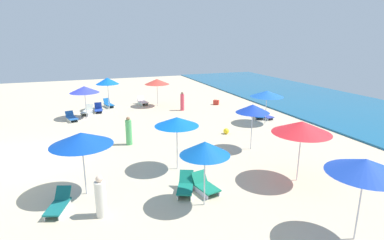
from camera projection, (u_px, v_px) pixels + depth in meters
ground_plane at (37, 158)px, 16.09m from camera, size 60.00×60.00×0.00m
ocean at (377, 117)px, 24.12m from camera, size 60.00×12.12×0.12m
umbrella_0 at (177, 122)px, 14.23m from camera, size 2.06×2.06×2.55m
umbrella_1 at (267, 94)px, 21.99m from camera, size 2.33×2.33×2.38m
lounge_chair_1_0 at (265, 116)px, 23.74m from camera, size 1.46×0.84×0.61m
lounge_chair_1_1 at (259, 115)px, 23.84m from camera, size 1.41×1.14×0.65m
umbrella_2 at (81, 139)px, 11.88m from camera, size 2.40×2.40×2.59m
lounge_chair_2_0 at (59, 204)px, 11.24m from camera, size 1.52×0.99×0.68m
umbrella_3 at (205, 148)px, 11.09m from camera, size 1.84×1.84×2.52m
lounge_chair_3_0 at (205, 186)px, 12.59m from camera, size 1.37×0.89×0.71m
lounge_chair_3_1 at (185, 186)px, 12.50m from camera, size 1.49×1.10×0.73m
umbrella_4 at (84, 89)px, 23.33m from camera, size 2.19×2.19×2.48m
lounge_chair_4_0 at (87, 111)px, 24.90m from camera, size 1.55×1.06×0.75m
lounge_chair_4_1 at (72, 118)px, 23.15m from camera, size 1.56×0.96×0.63m
umbrella_5 at (157, 82)px, 27.42m from camera, size 2.20×2.20×2.44m
lounge_chair_5_0 at (143, 102)px, 28.52m from camera, size 1.50×0.84×0.72m
umbrella_6 at (107, 81)px, 25.93m from camera, size 1.93×1.93×2.75m
lounge_chair_6_0 at (109, 104)px, 27.51m from camera, size 1.42×0.86×0.72m
lounge_chair_6_1 at (98, 109)px, 25.68m from camera, size 1.23×0.65×0.73m
umbrella_7 at (302, 127)px, 13.02m from camera, size 2.48×2.48×2.69m
umbrella_8 at (253, 109)px, 16.82m from camera, size 1.85×1.85×2.55m
umbrella_9 at (365, 166)px, 9.07m from camera, size 2.24×2.24×2.69m
beachgoer_0 at (182, 102)px, 26.19m from camera, size 0.44×0.44×1.58m
beachgoer_1 at (101, 198)px, 10.78m from camera, size 0.54×0.54×1.55m
beachgoer_2 at (129, 132)px, 17.93m from camera, size 0.50×0.50×1.67m
cooler_box_0 at (216, 102)px, 28.48m from camera, size 0.56×0.57×0.43m
beach_ball_1 at (226, 131)px, 20.04m from camera, size 0.37×0.37×0.37m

